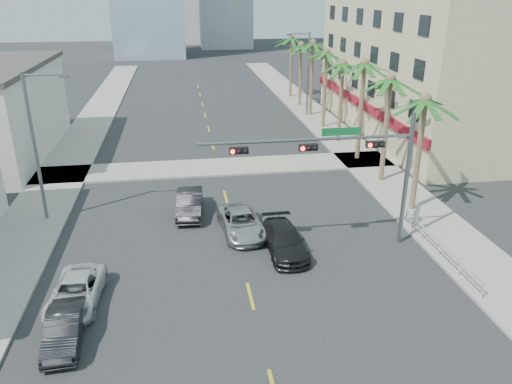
# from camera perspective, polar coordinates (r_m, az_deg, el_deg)

# --- Properties ---
(ground) EXTENTS (260.00, 260.00, 0.00)m
(ground) POSITION_cam_1_polar(r_m,az_deg,el_deg) (20.43, 1.01, -18.00)
(ground) COLOR #262628
(ground) RESTS_ON ground
(sidewalk_right) EXTENTS (4.00, 120.00, 0.15)m
(sidewalk_right) POSITION_cam_1_polar(r_m,az_deg,el_deg) (40.49, 13.12, 2.72)
(sidewalk_right) COLOR gray
(sidewalk_right) RESTS_ON ground
(sidewalk_left) EXTENTS (4.00, 120.00, 0.15)m
(sidewalk_left) POSITION_cam_1_polar(r_m,az_deg,el_deg) (38.85, -21.99, 0.80)
(sidewalk_left) COLOR gray
(sidewalk_left) RESTS_ON ground
(sidewalk_cross) EXTENTS (80.00, 4.00, 0.15)m
(sidewalk_cross) POSITION_cam_1_polar(r_m,az_deg,el_deg) (39.70, -4.32, 2.86)
(sidewalk_cross) COLOR gray
(sidewalk_cross) RESTS_ON ground
(building_right) EXTENTS (15.25, 28.00, 15.00)m
(building_right) POSITION_cam_1_polar(r_m,az_deg,el_deg) (51.97, 20.41, 14.60)
(building_right) COLOR #C8BA8D
(building_right) RESTS_ON ground
(traffic_signal_mast) EXTENTS (11.12, 0.54, 7.20)m
(traffic_signal_mast) POSITION_cam_1_polar(r_m,az_deg,el_deg) (26.12, 10.74, 3.68)
(traffic_signal_mast) COLOR slate
(traffic_signal_mast) RESTS_ON ground
(palm_tree_0) EXTENTS (4.80, 4.80, 7.80)m
(palm_tree_0) POSITION_cam_1_polar(r_m,az_deg,el_deg) (31.48, 18.80, 9.86)
(palm_tree_0) COLOR brown
(palm_tree_0) RESTS_ON ground
(palm_tree_1) EXTENTS (4.80, 4.80, 8.16)m
(palm_tree_1) POSITION_cam_1_polar(r_m,az_deg,el_deg) (36.03, 15.16, 12.27)
(palm_tree_1) COLOR brown
(palm_tree_1) RESTS_ON ground
(palm_tree_2) EXTENTS (4.80, 4.80, 8.52)m
(palm_tree_2) POSITION_cam_1_polar(r_m,az_deg,el_deg) (40.75, 12.30, 14.10)
(palm_tree_2) COLOR brown
(palm_tree_2) RESTS_ON ground
(palm_tree_3) EXTENTS (4.80, 4.80, 7.80)m
(palm_tree_3) POSITION_cam_1_polar(r_m,az_deg,el_deg) (45.70, 9.92, 14.22)
(palm_tree_3) COLOR brown
(palm_tree_3) RESTS_ON ground
(palm_tree_4) EXTENTS (4.80, 4.80, 8.16)m
(palm_tree_4) POSITION_cam_1_polar(r_m,az_deg,el_deg) (50.58, 8.07, 15.47)
(palm_tree_4) COLOR brown
(palm_tree_4) RESTS_ON ground
(palm_tree_5) EXTENTS (4.80, 4.80, 8.52)m
(palm_tree_5) POSITION_cam_1_polar(r_m,az_deg,el_deg) (55.52, 6.53, 16.49)
(palm_tree_5) COLOR brown
(palm_tree_5) RESTS_ON ground
(palm_tree_6) EXTENTS (4.80, 4.80, 7.80)m
(palm_tree_6) POSITION_cam_1_polar(r_m,az_deg,el_deg) (60.60, 5.20, 16.35)
(palm_tree_6) COLOR brown
(palm_tree_6) RESTS_ON ground
(palm_tree_7) EXTENTS (4.80, 4.80, 8.16)m
(palm_tree_7) POSITION_cam_1_polar(r_m,az_deg,el_deg) (65.61, 4.10, 17.13)
(palm_tree_7) COLOR brown
(palm_tree_7) RESTS_ON ground
(streetlight_left) EXTENTS (2.55, 0.25, 9.00)m
(streetlight_left) POSITION_cam_1_polar(r_m,az_deg,el_deg) (31.58, -23.71, 5.40)
(streetlight_left) COLOR slate
(streetlight_left) RESTS_ON ground
(streetlight_right) EXTENTS (2.55, 0.25, 9.00)m
(streetlight_right) POSITION_cam_1_polar(r_m,az_deg,el_deg) (55.70, 5.79, 13.71)
(streetlight_right) COLOR slate
(streetlight_right) RESTS_ON ground
(guardrail) EXTENTS (0.08, 8.08, 1.00)m
(guardrail) POSITION_cam_1_polar(r_m,az_deg,el_deg) (27.97, 20.22, -5.87)
(guardrail) COLOR silver
(guardrail) RESTS_ON ground
(car_parked_mid) EXTENTS (1.56, 3.89, 1.26)m
(car_parked_mid) POSITION_cam_1_polar(r_m,az_deg,el_deg) (21.96, -21.09, -14.40)
(car_parked_mid) COLOR black
(car_parked_mid) RESTS_ON ground
(car_parked_far) EXTENTS (2.35, 4.62, 1.25)m
(car_parked_far) POSITION_cam_1_polar(r_m,az_deg,el_deg) (24.09, -19.89, -10.73)
(car_parked_far) COLOR silver
(car_parked_far) RESTS_ON ground
(car_lane_left) EXTENTS (1.83, 4.50, 1.45)m
(car_lane_left) POSITION_cam_1_polar(r_m,az_deg,el_deg) (31.50, -7.60, -1.30)
(car_lane_left) COLOR black
(car_lane_left) RESTS_ON ground
(car_lane_center) EXTENTS (2.65, 5.02, 1.35)m
(car_lane_center) POSITION_cam_1_polar(r_m,az_deg,el_deg) (28.85, -1.67, -3.51)
(car_lane_center) COLOR #B6B7BB
(car_lane_center) RESTS_ON ground
(car_lane_right) EXTENTS (2.04, 4.78, 1.37)m
(car_lane_right) POSITION_cam_1_polar(r_m,az_deg,el_deg) (26.87, 3.28, -5.56)
(car_lane_right) COLOR black
(car_lane_right) RESTS_ON ground
(pedestrian) EXTENTS (0.72, 0.59, 1.72)m
(pedestrian) POSITION_cam_1_polar(r_m,az_deg,el_deg) (30.10, 17.78, -2.80)
(pedestrian) COLOR silver
(pedestrian) RESTS_ON sidewalk_right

